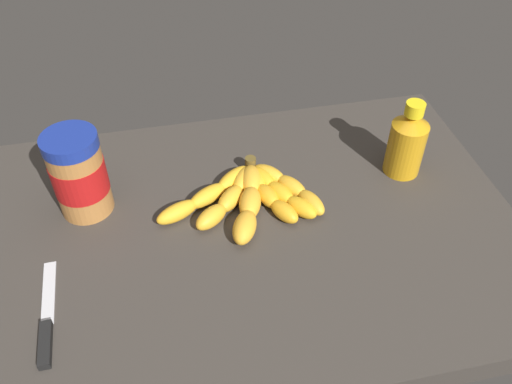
% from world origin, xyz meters
% --- Properties ---
extents(ground_plane, '(0.90, 0.62, 0.05)m').
position_xyz_m(ground_plane, '(0.00, 0.00, -0.02)').
color(ground_plane, '#38332D').
extents(banana_bunch, '(0.29, 0.20, 0.04)m').
position_xyz_m(banana_bunch, '(0.02, 0.05, 0.02)').
color(banana_bunch, gold).
rests_on(banana_bunch, ground_plane).
extents(peanut_butter_jar, '(0.09, 0.09, 0.15)m').
position_xyz_m(peanut_butter_jar, '(-0.26, 0.10, 0.08)').
color(peanut_butter_jar, '#B27238').
rests_on(peanut_butter_jar, ground_plane).
extents(honey_bottle, '(0.07, 0.07, 0.15)m').
position_xyz_m(honey_bottle, '(0.30, 0.08, 0.07)').
color(honey_bottle, orange).
rests_on(honey_bottle, ground_plane).
extents(butter_knife, '(0.02, 0.18, 0.01)m').
position_xyz_m(butter_knife, '(-0.31, -0.12, 0.00)').
color(butter_knife, silver).
rests_on(butter_knife, ground_plane).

